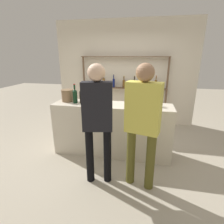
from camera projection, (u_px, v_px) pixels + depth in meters
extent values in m
plane|color=#B2A893|center=(112.00, 152.00, 3.58)|extent=(16.00, 16.00, 0.00)
cube|color=beige|center=(112.00, 129.00, 3.42)|extent=(2.25, 0.54, 1.01)
cube|color=beige|center=(125.00, 74.00, 4.89)|extent=(3.85, 0.12, 2.80)
cylinder|color=brown|center=(85.00, 90.00, 5.08)|extent=(0.05, 0.05, 1.87)
cylinder|color=brown|center=(166.00, 93.00, 4.66)|extent=(0.05, 0.05, 1.87)
cube|color=brown|center=(124.00, 57.00, 4.58)|extent=(2.34, 0.18, 0.02)
cube|color=brown|center=(124.00, 88.00, 4.84)|extent=(2.34, 0.18, 0.02)
cylinder|color=#0F1956|center=(94.00, 83.00, 4.96)|extent=(0.08, 0.08, 0.19)
cone|color=#0F1956|center=(94.00, 79.00, 4.93)|extent=(0.08, 0.08, 0.04)
cylinder|color=#0F1956|center=(94.00, 77.00, 4.91)|extent=(0.03, 0.03, 0.09)
cylinder|color=black|center=(94.00, 75.00, 4.89)|extent=(0.03, 0.03, 0.01)
cylinder|color=brown|center=(104.00, 83.00, 4.90)|extent=(0.07, 0.07, 0.24)
cone|color=brown|center=(104.00, 78.00, 4.86)|extent=(0.07, 0.07, 0.03)
cylinder|color=brown|center=(104.00, 76.00, 4.84)|extent=(0.03, 0.03, 0.08)
cylinder|color=black|center=(104.00, 74.00, 4.83)|extent=(0.03, 0.03, 0.01)
cylinder|color=#0F1956|center=(114.00, 83.00, 4.85)|extent=(0.06, 0.06, 0.23)
cone|color=#0F1956|center=(114.00, 79.00, 4.81)|extent=(0.06, 0.06, 0.03)
cylinder|color=#0F1956|center=(114.00, 77.00, 4.80)|extent=(0.02, 0.02, 0.08)
cylinder|color=#232328|center=(114.00, 75.00, 4.78)|extent=(0.03, 0.03, 0.01)
cylinder|color=brown|center=(124.00, 84.00, 4.80)|extent=(0.08, 0.08, 0.20)
cone|color=brown|center=(124.00, 80.00, 4.77)|extent=(0.08, 0.08, 0.03)
cylinder|color=brown|center=(124.00, 78.00, 4.75)|extent=(0.03, 0.03, 0.08)
cylinder|color=gold|center=(124.00, 76.00, 4.74)|extent=(0.03, 0.03, 0.01)
cylinder|color=black|center=(134.00, 84.00, 4.75)|extent=(0.07, 0.07, 0.21)
cone|color=black|center=(134.00, 80.00, 4.71)|extent=(0.07, 0.07, 0.03)
cylinder|color=black|center=(134.00, 78.00, 4.70)|extent=(0.03, 0.03, 0.08)
cylinder|color=gold|center=(135.00, 76.00, 4.68)|extent=(0.03, 0.03, 0.01)
cylinder|color=#0F1956|center=(145.00, 84.00, 4.69)|extent=(0.07, 0.07, 0.24)
cone|color=#0F1956|center=(145.00, 79.00, 4.65)|extent=(0.07, 0.07, 0.03)
cylinder|color=#0F1956|center=(145.00, 76.00, 4.63)|extent=(0.03, 0.03, 0.10)
cylinder|color=#232328|center=(145.00, 74.00, 4.61)|extent=(0.03, 0.03, 0.01)
cylinder|color=brown|center=(156.00, 85.00, 4.64)|extent=(0.07, 0.07, 0.22)
cone|color=brown|center=(156.00, 80.00, 4.61)|extent=(0.07, 0.07, 0.03)
cylinder|color=brown|center=(156.00, 78.00, 4.59)|extent=(0.03, 0.03, 0.08)
cylinder|color=maroon|center=(156.00, 76.00, 4.57)|extent=(0.03, 0.03, 0.01)
cylinder|color=silver|center=(85.00, 97.00, 3.45)|extent=(0.08, 0.08, 0.18)
cone|color=silver|center=(85.00, 91.00, 3.42)|extent=(0.08, 0.08, 0.04)
cylinder|color=silver|center=(85.00, 88.00, 3.40)|extent=(0.03, 0.03, 0.09)
cylinder|color=#232328|center=(85.00, 86.00, 3.38)|extent=(0.03, 0.03, 0.01)
cylinder|color=silver|center=(92.00, 97.00, 3.31)|extent=(0.09, 0.09, 0.23)
cone|color=silver|center=(92.00, 90.00, 3.27)|extent=(0.09, 0.09, 0.04)
cylinder|color=silver|center=(91.00, 87.00, 3.25)|extent=(0.03, 0.03, 0.08)
cylinder|color=maroon|center=(91.00, 85.00, 3.23)|extent=(0.04, 0.04, 0.01)
cylinder|color=black|center=(81.00, 97.00, 3.33)|extent=(0.07, 0.07, 0.22)
cone|color=black|center=(81.00, 91.00, 3.29)|extent=(0.07, 0.07, 0.03)
cylinder|color=black|center=(81.00, 87.00, 3.27)|extent=(0.03, 0.03, 0.10)
cylinder|color=#232328|center=(81.00, 84.00, 3.25)|extent=(0.03, 0.03, 0.01)
cylinder|color=black|center=(75.00, 97.00, 3.33)|extent=(0.09, 0.09, 0.23)
cone|color=black|center=(75.00, 90.00, 3.29)|extent=(0.09, 0.09, 0.04)
cylinder|color=black|center=(74.00, 87.00, 3.27)|extent=(0.03, 0.03, 0.08)
cylinder|color=maroon|center=(74.00, 84.00, 3.25)|extent=(0.03, 0.03, 0.01)
cylinder|color=silver|center=(148.00, 105.00, 3.24)|extent=(0.06, 0.06, 0.00)
cylinder|color=silver|center=(148.00, 102.00, 3.22)|extent=(0.01, 0.01, 0.09)
cone|color=silver|center=(149.00, 98.00, 3.20)|extent=(0.08, 0.08, 0.07)
cylinder|color=#846647|center=(67.00, 96.00, 3.45)|extent=(0.22, 0.22, 0.23)
cylinder|color=#846647|center=(67.00, 90.00, 3.41)|extent=(0.24, 0.24, 0.01)
cylinder|color=silver|center=(154.00, 102.00, 3.14)|extent=(0.11, 0.11, 0.15)
sphere|color=tan|center=(153.00, 104.00, 3.17)|extent=(0.02, 0.02, 0.02)
sphere|color=tan|center=(153.00, 103.00, 3.13)|extent=(0.02, 0.02, 0.02)
sphere|color=tan|center=(154.00, 105.00, 3.17)|extent=(0.02, 0.02, 0.02)
sphere|color=tan|center=(153.00, 102.00, 3.17)|extent=(0.02, 0.02, 0.02)
sphere|color=tan|center=(153.00, 104.00, 3.13)|extent=(0.02, 0.02, 0.02)
cylinder|color=brown|center=(150.00, 162.00, 2.49)|extent=(0.13, 0.13, 0.87)
cylinder|color=brown|center=(131.00, 157.00, 2.62)|extent=(0.13, 0.13, 0.87)
cube|color=#D1C64C|center=(143.00, 108.00, 2.31)|extent=(0.50, 0.31, 0.69)
sphere|color=#936B4C|center=(145.00, 72.00, 2.17)|extent=(0.24, 0.24, 0.24)
cylinder|color=black|center=(107.00, 156.00, 2.64)|extent=(0.12, 0.12, 0.87)
cylinder|color=black|center=(90.00, 156.00, 2.65)|extent=(0.12, 0.12, 0.87)
cube|color=black|center=(97.00, 107.00, 2.41)|extent=(0.44, 0.26, 0.69)
sphere|color=#DBB293|center=(96.00, 73.00, 2.26)|extent=(0.24, 0.24, 0.24)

